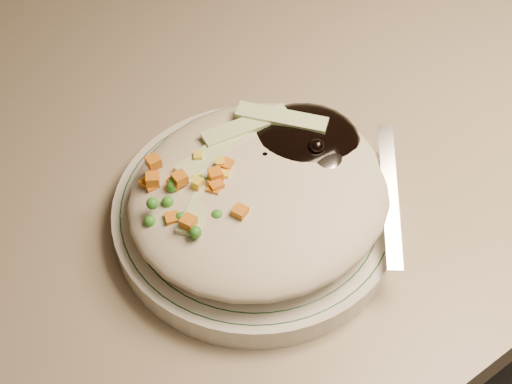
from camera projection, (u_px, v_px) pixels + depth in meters
desk at (231, 199)px, 0.81m from camera, size 1.40×0.70×0.74m
plate at (256, 214)px, 0.53m from camera, size 0.21×0.21×0.02m
plate_rim at (256, 206)px, 0.53m from camera, size 0.20×0.20×0.00m
meal at (262, 185)px, 0.51m from camera, size 0.21×0.19×0.05m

